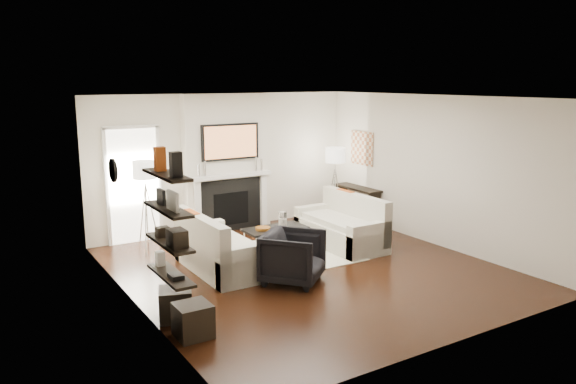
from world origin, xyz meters
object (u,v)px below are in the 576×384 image
armchair (293,255)px  lamp_left_shade (145,170)px  loveseat_left_base (221,257)px  loveseat_right_base (340,234)px  ottoman_near (175,304)px  lamp_right_shade (335,155)px  coffee_table (275,229)px

armchair → lamp_left_shade: (-1.34, 2.63, 1.03)m
loveseat_left_base → armchair: (0.69, -1.04, 0.21)m
loveseat_right_base → armchair: 2.06m
loveseat_left_base → armchair: armchair is taller
loveseat_right_base → ottoman_near: (-3.68, -1.46, -0.01)m
loveseat_left_base → lamp_right_shade: lamp_right_shade is taller
lamp_right_shade → loveseat_right_base: bearing=-122.6°
loveseat_left_base → loveseat_right_base: bearing=1.8°
lamp_left_shade → ottoman_near: 3.28m
loveseat_left_base → lamp_right_shade: (3.24, 1.38, 1.24)m
coffee_table → lamp_right_shade: bearing=25.8°
armchair → ottoman_near: (-1.96, -0.34, -0.22)m
loveseat_left_base → ottoman_near: bearing=-132.6°
loveseat_right_base → coffee_table: bearing=163.6°
coffee_table → armchair: 1.56m
coffee_table → lamp_left_shade: size_ratio=2.75×
coffee_table → ottoman_near: size_ratio=2.75×
loveseat_left_base → ottoman_near: loveseat_left_base is taller
lamp_right_shade → armchair: bearing=-136.5°
ottoman_near → loveseat_left_base: bearing=47.4°
loveseat_right_base → ottoman_near: 3.96m
loveseat_right_base → lamp_left_shade: lamp_left_shade is taller
loveseat_right_base → lamp_right_shade: bearing=57.4°
loveseat_left_base → lamp_right_shade: bearing=23.1°
ottoman_near → armchair: bearing=9.9°
loveseat_left_base → coffee_table: bearing=18.5°
armchair → lamp_left_shade: size_ratio=2.11×
loveseat_left_base → lamp_left_shade: (-0.66, 1.58, 1.24)m
lamp_right_shade → ottoman_near: size_ratio=1.00×
lamp_left_shade → lamp_right_shade: bearing=-2.9°
armchair → loveseat_left_base: bearing=83.0°
ottoman_near → loveseat_right_base: bearing=21.6°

